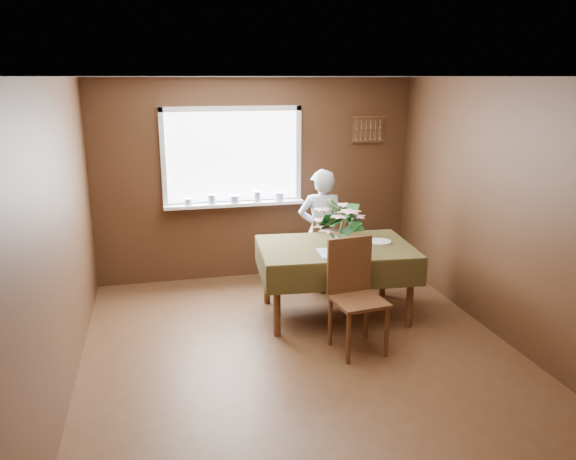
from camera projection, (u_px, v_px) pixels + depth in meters
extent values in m
plane|color=#4A2C19|center=(302.00, 353.00, 5.25)|extent=(4.50, 4.50, 0.00)
plane|color=white|center=(304.00, 77.00, 4.59)|extent=(4.50, 4.50, 0.00)
plane|color=brown|center=(257.00, 180.00, 7.03)|extent=(4.00, 0.00, 4.00)
plane|color=brown|center=(418.00, 335.00, 2.81)|extent=(4.00, 0.00, 4.00)
plane|color=brown|center=(60.00, 239.00, 4.47)|extent=(0.00, 4.50, 4.50)
plane|color=brown|center=(504.00, 212.00, 5.37)|extent=(0.00, 4.50, 4.50)
cube|color=white|center=(232.00, 157.00, 6.87)|extent=(1.60, 0.01, 1.10)
cube|color=white|center=(231.00, 109.00, 6.70)|extent=(1.72, 0.06, 0.06)
cube|color=white|center=(234.00, 203.00, 7.01)|extent=(1.72, 0.06, 0.06)
cube|color=white|center=(163.00, 159.00, 6.67)|extent=(0.06, 0.06, 1.22)
cube|color=white|center=(298.00, 155.00, 7.04)|extent=(0.06, 0.06, 1.22)
cube|color=white|center=(234.00, 204.00, 6.94)|extent=(1.72, 0.20, 0.04)
cylinder|color=white|center=(188.00, 202.00, 6.78)|extent=(0.09, 0.09, 0.08)
cylinder|color=white|center=(212.00, 199.00, 6.84)|extent=(0.11, 0.11, 0.12)
cylinder|color=white|center=(235.00, 199.00, 6.90)|extent=(0.12, 0.12, 0.09)
cylinder|color=white|center=(257.00, 196.00, 6.96)|extent=(0.10, 0.10, 0.13)
cylinder|color=white|center=(279.00, 196.00, 7.03)|extent=(0.11, 0.11, 0.10)
cube|color=#56331C|center=(368.00, 129.00, 7.17)|extent=(0.40, 0.03, 0.30)
cube|color=#56331C|center=(369.00, 117.00, 7.12)|extent=(0.44, 0.04, 0.03)
cube|color=#56331C|center=(368.00, 141.00, 7.20)|extent=(0.44, 0.04, 0.03)
cylinder|color=#56331C|center=(277.00, 302.00, 5.51)|extent=(0.07, 0.07, 0.73)
cylinder|color=#56331C|center=(410.00, 294.00, 5.72)|extent=(0.07, 0.07, 0.73)
cylinder|color=#56331C|center=(267.00, 273.00, 6.33)|extent=(0.07, 0.07, 0.73)
cylinder|color=#56331C|center=(383.00, 266.00, 6.54)|extent=(0.07, 0.07, 0.73)
cube|color=#56331C|center=(336.00, 248.00, 5.92)|extent=(1.61, 1.14, 0.04)
cube|color=#2E2610|center=(336.00, 246.00, 5.92)|extent=(1.68, 1.21, 0.01)
cube|color=#2E2610|center=(348.00, 277.00, 5.44)|extent=(1.59, 0.14, 0.29)
cube|color=#2E2610|center=(324.00, 245.00, 6.47)|extent=(1.59, 0.14, 0.29)
cube|color=#2E2610|center=(261.00, 263.00, 5.84)|extent=(0.10, 1.08, 0.29)
cube|color=#2E2610|center=(407.00, 256.00, 6.07)|extent=(0.10, 1.08, 0.29)
cube|color=#4DB8DB|center=(342.00, 253.00, 5.67)|extent=(0.49, 0.37, 0.01)
cylinder|color=#56331C|center=(332.00, 264.00, 7.08)|extent=(0.04, 0.04, 0.42)
cylinder|color=#56331C|center=(306.00, 267.00, 7.00)|extent=(0.04, 0.04, 0.42)
cylinder|color=#56331C|center=(341.00, 273.00, 6.76)|extent=(0.04, 0.04, 0.42)
cylinder|color=#56331C|center=(314.00, 276.00, 6.68)|extent=(0.04, 0.04, 0.42)
cube|color=#56331C|center=(324.00, 252.00, 6.82)|extent=(0.40, 0.40, 0.03)
cube|color=#56331C|center=(329.00, 237.00, 6.59)|extent=(0.39, 0.04, 0.47)
cylinder|color=#56331C|center=(348.00, 339.00, 5.00)|extent=(0.04, 0.04, 0.49)
cylinder|color=#56331C|center=(387.00, 332.00, 5.13)|extent=(0.04, 0.04, 0.49)
cylinder|color=#56331C|center=(330.00, 322.00, 5.35)|extent=(0.04, 0.04, 0.49)
cylinder|color=#56331C|center=(366.00, 316.00, 5.48)|extent=(0.04, 0.04, 0.49)
cube|color=#56331C|center=(359.00, 301.00, 5.17)|extent=(0.51, 0.51, 0.03)
cube|color=#56331C|center=(349.00, 265.00, 5.29)|extent=(0.45, 0.09, 0.54)
imported|color=white|center=(321.00, 231.00, 6.63)|extent=(0.57, 0.40, 1.48)
cylinder|color=white|center=(338.00, 245.00, 5.72)|extent=(0.11, 0.11, 0.13)
cylinder|color=#33662D|center=(338.00, 235.00, 5.69)|extent=(0.06, 0.06, 0.10)
cylinder|color=white|center=(380.00, 242.00, 6.03)|extent=(0.27, 0.27, 0.01)
cube|color=silver|center=(353.00, 251.00, 5.71)|extent=(0.04, 0.21, 0.00)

